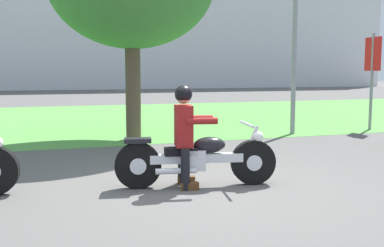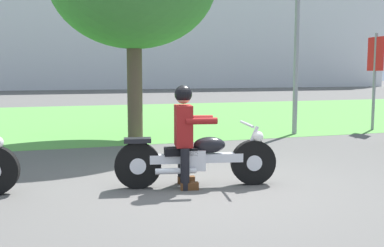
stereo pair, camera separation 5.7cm
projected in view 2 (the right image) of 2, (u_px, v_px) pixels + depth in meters
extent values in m
plane|color=#565451|center=(197.00, 186.00, 6.24)|extent=(120.00, 120.00, 0.00)
cube|color=#549342|center=(106.00, 118.00, 15.45)|extent=(60.00, 12.00, 0.01)
cube|color=silver|center=(125.00, 18.00, 44.22)|extent=(54.88, 8.00, 13.58)
cylinder|color=black|center=(253.00, 162.00, 6.32)|extent=(0.64, 0.23, 0.63)
cylinder|color=silver|center=(253.00, 162.00, 6.32)|extent=(0.24, 0.18, 0.22)
cylinder|color=black|center=(138.00, 165.00, 6.10)|extent=(0.64, 0.23, 0.63)
cylinder|color=silver|center=(138.00, 165.00, 6.10)|extent=(0.24, 0.18, 0.22)
cube|color=silver|center=(196.00, 158.00, 6.20)|extent=(1.29, 0.37, 0.12)
cube|color=silver|center=(193.00, 160.00, 6.20)|extent=(0.36, 0.29, 0.28)
ellipsoid|color=black|center=(209.00, 145.00, 6.20)|extent=(0.48, 0.31, 0.22)
cube|color=black|center=(181.00, 151.00, 6.16)|extent=(0.48, 0.31, 0.10)
cube|color=black|center=(137.00, 140.00, 6.07)|extent=(0.39, 0.26, 0.06)
cylinder|color=silver|center=(250.00, 145.00, 6.28)|extent=(0.26, 0.09, 0.53)
cylinder|color=silver|center=(247.00, 124.00, 6.24)|extent=(0.15, 0.66, 0.04)
sphere|color=white|center=(258.00, 137.00, 6.28)|extent=(0.16, 0.16, 0.16)
cylinder|color=silver|center=(176.00, 171.00, 6.04)|extent=(0.56, 0.18, 0.08)
cylinder|color=black|center=(182.00, 164.00, 6.37)|extent=(0.12, 0.12, 0.56)
cube|color=#593319|center=(186.00, 180.00, 6.40)|extent=(0.25, 0.14, 0.10)
cylinder|color=black|center=(185.00, 169.00, 6.01)|extent=(0.12, 0.12, 0.56)
cube|color=#593319|center=(190.00, 186.00, 6.05)|extent=(0.25, 0.14, 0.10)
cube|color=maroon|center=(183.00, 126.00, 6.13)|extent=(0.28, 0.41, 0.56)
cylinder|color=maroon|center=(198.00, 118.00, 6.31)|extent=(0.43, 0.16, 0.09)
cylinder|color=maroon|center=(201.00, 121.00, 5.98)|extent=(0.43, 0.16, 0.09)
sphere|color=#D8A884|center=(183.00, 96.00, 6.08)|extent=(0.20, 0.20, 0.20)
sphere|color=black|center=(183.00, 94.00, 6.08)|extent=(0.24, 0.24, 0.24)
cylinder|color=brown|center=(135.00, 91.00, 10.43)|extent=(0.35, 0.35, 2.28)
cylinder|color=gray|center=(297.00, 26.00, 11.20)|extent=(0.12, 0.12, 5.42)
cylinder|color=gray|center=(374.00, 82.00, 12.19)|extent=(0.08, 0.08, 2.60)
cube|color=red|center=(376.00, 54.00, 12.11)|extent=(0.04, 0.60, 0.90)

